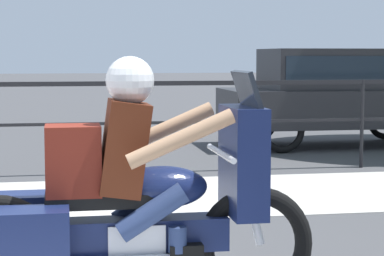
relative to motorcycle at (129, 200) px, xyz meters
name	(u,v)px	position (x,y,z in m)	size (l,w,h in m)	color
motorcycle	(129,200)	(0.00, 0.00, 0.00)	(2.30, 0.76, 1.55)	black
parked_car	(333,91)	(4.18, 7.71, 0.25)	(3.94, 1.71, 1.66)	#232326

